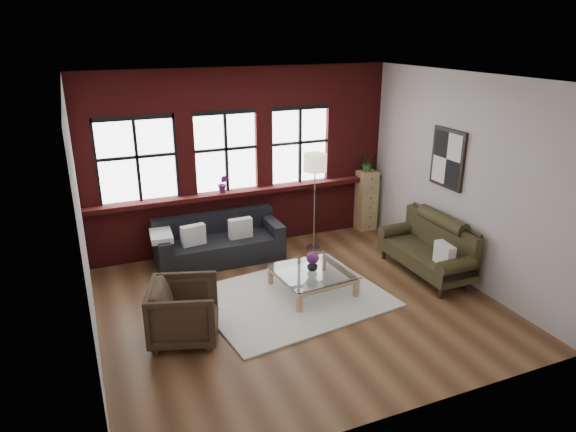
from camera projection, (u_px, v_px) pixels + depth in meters
name	position (u px, v px, depth m)	size (l,w,h in m)	color
floor	(298.00, 304.00, 7.50)	(5.50, 5.50, 0.00)	#55351F
ceiling	(299.00, 78.00, 6.40)	(5.50, 5.50, 0.00)	white
wall_back	(242.00, 159.00, 9.12)	(5.50, 5.50, 0.00)	#BDB7B0
wall_front	(406.00, 277.00, 4.78)	(5.50, 5.50, 0.00)	#BDB7B0
wall_left	(82.00, 228.00, 5.95)	(5.00, 5.00, 0.00)	#BDB7B0
wall_right	(460.00, 178.00, 7.95)	(5.00, 5.00, 0.00)	#BDB7B0
brick_backwall	(243.00, 160.00, 9.06)	(5.50, 0.12, 3.20)	#5F1616
sill_ledge	(245.00, 192.00, 9.18)	(5.50, 0.30, 0.08)	#5F1616
window_left	(137.00, 161.00, 8.37)	(1.38, 0.10, 1.50)	black
window_mid	(226.00, 153.00, 8.91)	(1.38, 0.10, 1.50)	black
window_right	(299.00, 146.00, 9.42)	(1.38, 0.10, 1.50)	black
wall_poster	(448.00, 159.00, 8.11)	(0.05, 0.74, 0.94)	black
shag_rug	(293.00, 297.00, 7.64)	(2.61, 2.05, 0.03)	silver
dark_sofa	(219.00, 239.00, 8.78)	(2.14, 0.87, 0.77)	black
pillow_a	(193.00, 235.00, 8.46)	(0.40, 0.14, 0.34)	silver
pillow_b	(240.00, 228.00, 8.76)	(0.40, 0.14, 0.34)	silver
vintage_settee	(426.00, 247.00, 8.26)	(0.79, 1.78, 0.95)	#2F2A15
pillow_settee	(444.00, 254.00, 7.72)	(0.14, 0.38, 0.34)	silver
armchair	(184.00, 311.00, 6.54)	(0.84, 0.86, 0.78)	#312318
coffee_table	(312.00, 281.00, 7.80)	(1.08, 1.08, 0.36)	tan
vase	(312.00, 265.00, 7.71)	(0.16, 0.16, 0.17)	#B2B2B2
flowers	(313.00, 258.00, 7.67)	(0.19, 0.19, 0.19)	#69256C
drawer_chest	(365.00, 200.00, 10.15)	(0.37, 0.37, 1.19)	tan
potted_plant_top	(368.00, 163.00, 9.88)	(0.30, 0.26, 0.34)	#2D5923
floor_lamp	(314.00, 199.00, 9.07)	(0.40, 0.40, 1.91)	#A5A5A8
sill_plant	(223.00, 184.00, 8.93)	(0.18, 0.14, 0.33)	#69256C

